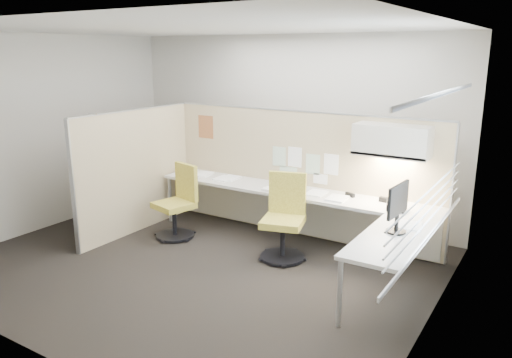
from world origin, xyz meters
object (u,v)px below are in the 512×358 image
Objects in this scene: phone at (396,206)px; desk at (308,205)px; chair_right at (284,220)px; monitor at (398,205)px; chair_left at (178,204)px.

desk is at bearing 177.51° from phone.
desk is 18.43× the size of phone.
phone is at bearing 2.00° from chair_right.
monitor reaches higher than chair_right.
chair_right is 1.37m from phone.
desk is 7.76× the size of monitor.
chair_left is 0.95× the size of chair_right.
monitor is 0.81m from phone.
chair_left is at bearing -172.29° from phone.
monitor reaches higher than phone.
chair_left reaches higher than phone.
phone is at bearing 0.41° from desk.
chair_left is 1.97× the size of monitor.
chair_right reaches higher than desk.
desk is 0.43m from chair_right.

